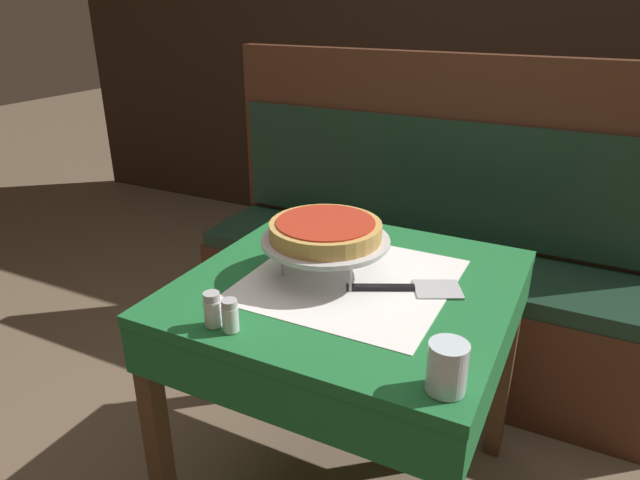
{
  "coord_description": "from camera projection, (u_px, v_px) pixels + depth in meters",
  "views": [
    {
      "loc": [
        0.52,
        -1.21,
        1.41
      ],
      "look_at": [
        -0.07,
        -0.03,
        0.84
      ],
      "focal_mm": 32.0,
      "sensor_mm": 36.0,
      "label": 1
    }
  ],
  "objects": [
    {
      "name": "dining_table_rear",
      "position": [
        422.0,
        158.0,
        2.97
      ],
      "size": [
        0.61,
        0.61,
        0.74
      ],
      "color": "beige",
      "rests_on": "ground_plane"
    },
    {
      "name": "booth_bench",
      "position": [
        419.0,
        279.0,
        2.28
      ],
      "size": [
        1.76,
        0.45,
        1.22
      ],
      "color": "#4C2819",
      "rests_on": "ground_plane"
    },
    {
      "name": "pizza_pan_stand",
      "position": [
        325.0,
        242.0,
        1.47
      ],
      "size": [
        0.33,
        0.33,
        0.1
      ],
      "color": "#ADADB2",
      "rests_on": "dining_table_front"
    },
    {
      "name": "back_wall_panel",
      "position": [
        512.0,
        38.0,
        2.97
      ],
      "size": [
        6.0,
        0.04,
        2.4
      ],
      "primitive_type": "cube",
      "color": "black",
      "rests_on": "ground_plane"
    },
    {
      "name": "pizza_server",
      "position": [
        410.0,
        288.0,
        1.42
      ],
      "size": [
        0.28,
        0.18,
        0.01
      ],
      "color": "#BCBCC1",
      "rests_on": "dining_table_front"
    },
    {
      "name": "water_glass_near",
      "position": [
        447.0,
        367.0,
        1.05
      ],
      "size": [
        0.08,
        0.08,
        0.1
      ],
      "color": "silver",
      "rests_on": "dining_table_front"
    },
    {
      "name": "condiment_caddy",
      "position": [
        426.0,
        128.0,
        2.94
      ],
      "size": [
        0.14,
        0.14,
        0.16
      ],
      "color": "black",
      "rests_on": "dining_table_rear"
    },
    {
      "name": "dining_table_front",
      "position": [
        349.0,
        312.0,
        1.52
      ],
      "size": [
        0.81,
        0.81,
        0.73
      ],
      "color": "#1E6B33",
      "rests_on": "ground_plane"
    },
    {
      "name": "salt_shaker",
      "position": [
        212.0,
        310.0,
        1.26
      ],
      "size": [
        0.04,
        0.04,
        0.08
      ],
      "color": "silver",
      "rests_on": "dining_table_front"
    },
    {
      "name": "deep_dish_pizza",
      "position": [
        325.0,
        230.0,
        1.46
      ],
      "size": [
        0.29,
        0.29,
        0.05
      ],
      "color": "tan",
      "rests_on": "pizza_pan_stand"
    },
    {
      "name": "pepper_shaker",
      "position": [
        230.0,
        316.0,
        1.24
      ],
      "size": [
        0.04,
        0.04,
        0.08
      ],
      "color": "silver",
      "rests_on": "dining_table_front"
    }
  ]
}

